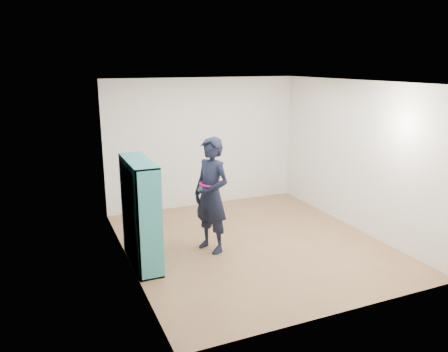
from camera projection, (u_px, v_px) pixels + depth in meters
name	position (u px, v px, depth m)	size (l,w,h in m)	color
floor	(253.00, 243.00, 7.18)	(4.50, 4.50, 0.00)	brown
ceiling	(255.00, 82.00, 6.52)	(4.50, 4.50, 0.00)	white
wall_left	(126.00, 180.00, 6.09)	(0.02, 4.50, 2.60)	white
wall_right	(356.00, 156.00, 7.61)	(0.02, 4.50, 2.60)	white
wall_back	(204.00, 143.00, 8.85)	(4.00, 0.02, 2.60)	white
wall_front	(346.00, 210.00, 4.85)	(4.00, 0.02, 2.60)	white
bookshelf	(139.00, 215.00, 6.28)	(0.34, 1.17, 1.56)	teal
person	(211.00, 195.00, 6.71)	(0.66, 0.78, 1.81)	black
smartphone	(200.00, 189.00, 6.63)	(0.07, 0.08, 0.12)	silver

